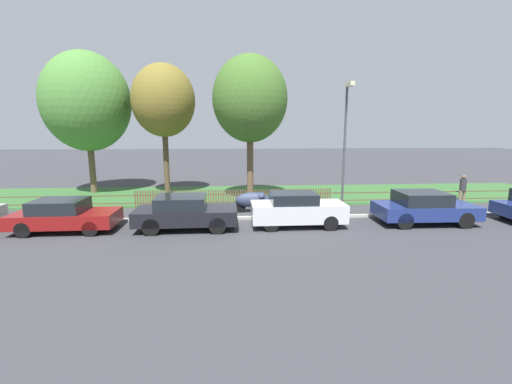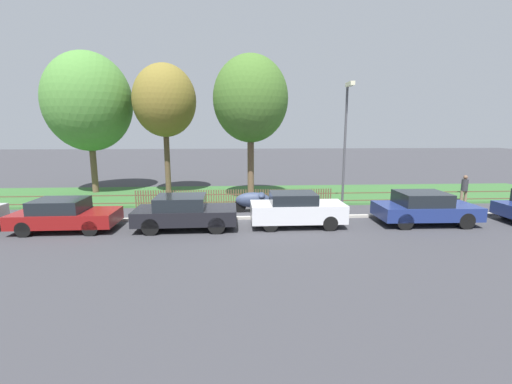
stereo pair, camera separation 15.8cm
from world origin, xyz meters
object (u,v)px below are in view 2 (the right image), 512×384
object	(u,v)px
parked_car_navy_estate	(185,212)
parked_car_red_compact	(297,209)
parked_car_white_van	(424,208)
tree_mid_park	(251,99)
pedestrian_near_fence	(464,188)
tree_behind_motorcycle	(165,101)
street_lamp	(346,134)
parked_car_black_saloon	(65,215)
covered_motorcycle	(254,200)
tree_nearest_kerb	(88,102)

from	to	relation	value
parked_car_navy_estate	parked_car_red_compact	world-z (taller)	parked_car_red_compact
parked_car_white_van	tree_mid_park	bearing A→B (deg)	144.02
parked_car_white_van	pedestrian_near_fence	bearing A→B (deg)	41.09
parked_car_red_compact	tree_mid_park	size ratio (longest dim) A/B	0.48
parked_car_white_van	tree_behind_motorcycle	bearing A→B (deg)	148.80
pedestrian_near_fence	street_lamp	world-z (taller)	street_lamp
parked_car_red_compact	tree_mid_park	bearing A→B (deg)	106.99
parked_car_black_saloon	tree_mid_park	world-z (taller)	tree_mid_park
covered_motorcycle	tree_nearest_kerb	bearing A→B (deg)	149.65
tree_behind_motorcycle	parked_car_navy_estate	bearing A→B (deg)	-74.77
parked_car_black_saloon	parked_car_white_van	size ratio (longest dim) A/B	0.95
parked_car_navy_estate	pedestrian_near_fence	bearing A→B (deg)	13.36
street_lamp	tree_mid_park	bearing A→B (deg)	139.49
parked_car_navy_estate	pedestrian_near_fence	size ratio (longest dim) A/B	2.52
tree_nearest_kerb	street_lamp	xyz separation A→B (m)	(14.26, -6.85, -1.92)
covered_motorcycle	tree_mid_park	distance (m)	5.83
parked_car_black_saloon	parked_car_red_compact	bearing A→B (deg)	-0.08
parked_car_red_compact	street_lamp	size ratio (longest dim) A/B	0.64
tree_behind_motorcycle	tree_mid_park	size ratio (longest dim) A/B	0.99
covered_motorcycle	tree_behind_motorcycle	bearing A→B (deg)	135.47
parked_car_red_compact	tree_mid_park	world-z (taller)	tree_mid_park
tree_nearest_kerb	tree_mid_park	world-z (taller)	tree_nearest_kerb
street_lamp	tree_nearest_kerb	bearing A→B (deg)	154.32
parked_car_navy_estate	tree_mid_park	bearing A→B (deg)	61.42
parked_car_black_saloon	parked_car_navy_estate	size ratio (longest dim) A/B	0.97
parked_car_navy_estate	tree_nearest_kerb	distance (m)	12.36
parked_car_black_saloon	pedestrian_near_fence	distance (m)	19.48
parked_car_red_compact	pedestrian_near_fence	distance (m)	10.35
parked_car_black_saloon	tree_mid_park	size ratio (longest dim) A/B	0.49
tree_behind_motorcycle	tree_mid_park	world-z (taller)	tree_mid_park
covered_motorcycle	street_lamp	bearing A→B (deg)	-8.51
parked_car_black_saloon	tree_behind_motorcycle	xyz separation A→B (m)	(2.62, 7.93, 5.09)
parked_car_white_van	tree_behind_motorcycle	size ratio (longest dim) A/B	0.52
covered_motorcycle	tree_nearest_kerb	xyz separation A→B (m)	(-10.03, 6.14, 5.10)
parked_car_black_saloon	tree_behind_motorcycle	size ratio (longest dim) A/B	0.50
parked_car_red_compact	tree_nearest_kerb	size ratio (longest dim) A/B	0.44
covered_motorcycle	tree_nearest_kerb	world-z (taller)	tree_nearest_kerb
parked_car_navy_estate	street_lamp	bearing A→B (deg)	14.61
tree_behind_motorcycle	pedestrian_near_fence	size ratio (longest dim) A/B	4.87
covered_motorcycle	pedestrian_near_fence	xyz separation A→B (m)	(11.37, 0.91, 0.30)
parked_car_navy_estate	tree_behind_motorcycle	bearing A→B (deg)	104.49
parked_car_white_van	tree_nearest_kerb	world-z (taller)	tree_nearest_kerb
parked_car_red_compact	tree_nearest_kerb	xyz separation A→B (m)	(-11.68, 8.76, 4.98)
parked_car_white_van	street_lamp	xyz separation A→B (m)	(-2.99, 1.85, 3.09)
parked_car_white_van	tree_nearest_kerb	bearing A→B (deg)	154.38
parked_car_red_compact	parked_car_white_van	distance (m)	5.57
parked_car_black_saloon	parked_car_red_compact	xyz separation A→B (m)	(9.43, 0.04, 0.08)
parked_car_red_compact	tree_behind_motorcycle	distance (m)	11.56
parked_car_white_van	tree_mid_park	distance (m)	10.34
parked_car_red_compact	tree_nearest_kerb	bearing A→B (deg)	143.33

